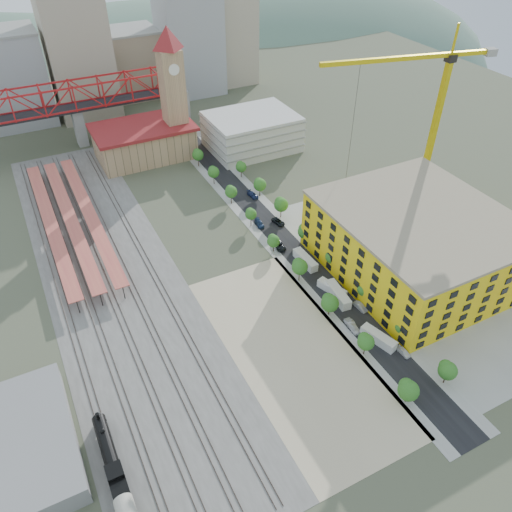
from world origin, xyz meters
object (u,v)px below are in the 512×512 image
clock_tower (172,81)px  locomotive (111,460)px  car_0 (354,328)px  site_trailer_b (338,295)px  construction_building (417,242)px  site_trailer_d (305,260)px  site_trailer_c (332,289)px  site_trailer_a (378,338)px  tower_crane (430,102)px

clock_tower → locomotive: size_ratio=2.19×
locomotive → car_0: locomotive is taller
site_trailer_b → construction_building: bearing=8.3°
clock_tower → site_trailer_d: clock_tower is taller
construction_building → site_trailer_d: size_ratio=5.24×
construction_building → car_0: 32.69m
clock_tower → car_0: (5.00, -112.39, -27.90)m
construction_building → site_trailer_c: (-26.00, 1.83, -8.22)m
site_trailer_a → car_0: size_ratio=2.02×
site_trailer_c → site_trailer_d: bearing=72.8°
site_trailer_a → car_0: (-3.00, 5.98, -0.49)m
locomotive → car_0: size_ratio=5.11×
site_trailer_d → site_trailer_c: bearing=-91.9°
construction_building → clock_tower: bearing=108.8°
clock_tower → construction_building: (34.00, -99.99, -19.29)m
site_trailer_c → site_trailer_b: bearing=-107.2°
tower_crane → site_trailer_c: (-49.02, -26.25, -34.33)m
locomotive → site_trailer_a: size_ratio=2.53×
clock_tower → site_trailer_a: (8.00, -118.38, -27.41)m
site_trailer_a → locomotive: bearing=165.9°
locomotive → site_trailer_d: 75.37m
car_0 → clock_tower: bearing=94.5°
clock_tower → site_trailer_c: clock_tower is taller
construction_building → locomotive: 94.58m
construction_building → car_0: (-29.00, -12.40, -8.62)m
tower_crane → site_trailer_d: 61.05m
clock_tower → tower_crane: bearing=-51.6°
construction_building → tower_crane: size_ratio=0.88×
construction_building → site_trailer_b: size_ratio=4.96×
site_trailer_c → tower_crane: bearing=11.0°
locomotive → car_0: 63.57m
clock_tower → site_trailer_c: 102.26m
site_trailer_d → clock_tower: bearing=93.5°
site_trailer_d → car_0: size_ratio=2.08×
locomotive → site_trailer_a: locomotive is taller
site_trailer_b → site_trailer_c: 2.85m
tower_crane → site_trailer_a: bearing=-136.5°
clock_tower → car_0: clock_tower is taller
construction_building → site_trailer_b: construction_building is taller
tower_crane → site_trailer_a: 75.72m
car_0 → site_trailer_d: bearing=85.8°
tower_crane → site_trailer_d: bearing=-165.8°
construction_building → locomotive: construction_building is taller
site_trailer_c → construction_building: bearing=-21.2°
locomotive → car_0: bearing=7.5°
locomotive → site_trailer_d: bearing=28.9°
site_trailer_c → locomotive: bearing=-178.3°
site_trailer_b → site_trailer_c: size_ratio=1.17×
site_trailer_a → clock_tower: bearing=77.7°
site_trailer_c → clock_tower: bearing=77.4°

